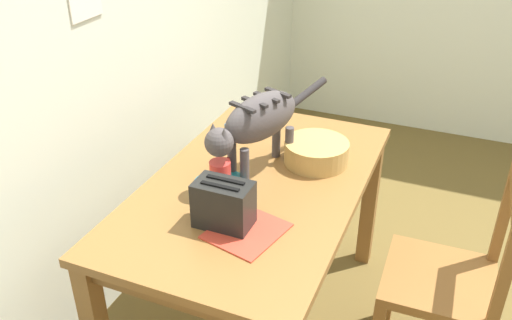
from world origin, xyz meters
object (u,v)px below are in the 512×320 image
object	(u,v)px
toaster	(224,204)
coffee_mug	(221,172)
saucer_bowl	(221,187)
wooden_chair_far	(451,279)
dining_table	(256,201)
wicker_basket	(316,152)
book_stack	(246,119)
magazine	(247,231)
cat	(257,122)

from	to	relation	value
toaster	coffee_mug	bearing A→B (deg)	28.54
saucer_bowl	wooden_chair_far	world-z (taller)	wooden_chair_far
dining_table	wicker_basket	size ratio (longest dim) A/B	5.07
toaster	book_stack	bearing A→B (deg)	18.21
saucer_bowl	toaster	xyz separation A→B (m)	(-0.19, -0.11, 0.07)
book_stack	coffee_mug	bearing A→B (deg)	-165.60
saucer_bowl	toaster	world-z (taller)	toaster
toaster	magazine	bearing A→B (deg)	-94.64
magazine	toaster	distance (m)	0.12
saucer_bowl	wicker_basket	xyz separation A→B (m)	(0.36, -0.27, 0.03)
coffee_mug	cat	bearing A→B (deg)	-21.86
dining_table	book_stack	distance (m)	0.55
saucer_bowl	magazine	size ratio (longest dim) A/B	0.83
cat	wooden_chair_far	bearing A→B (deg)	-158.78
saucer_bowl	wooden_chair_far	xyz separation A→B (m)	(0.19, -0.89, -0.31)
saucer_bowl	book_stack	bearing A→B (deg)	14.30
saucer_bowl	book_stack	xyz separation A→B (m)	(0.59, 0.15, 0.01)
saucer_bowl	wooden_chair_far	distance (m)	0.96
dining_table	saucer_bowl	bearing A→B (deg)	139.29
wicker_basket	magazine	bearing A→B (deg)	172.33
book_stack	saucer_bowl	bearing A→B (deg)	-165.70
wooden_chair_far	saucer_bowl	bearing A→B (deg)	100.38
wicker_basket	toaster	world-z (taller)	toaster
magazine	cat	bearing A→B (deg)	30.63
dining_table	toaster	xyz separation A→B (m)	(-0.31, -0.01, 0.18)
cat	wicker_basket	bearing A→B (deg)	-117.76
dining_table	book_stack	xyz separation A→B (m)	(0.47, 0.25, 0.12)
book_stack	wicker_basket	distance (m)	0.48
coffee_mug	toaster	bearing A→B (deg)	-151.46
cat	book_stack	distance (m)	0.50
dining_table	toaster	distance (m)	0.36
dining_table	magazine	distance (m)	0.34
saucer_bowl	book_stack	size ratio (longest dim) A/B	1.03
cat	book_stack	world-z (taller)	cat
saucer_bowl	magazine	xyz separation A→B (m)	(-0.20, -0.20, -0.02)
magazine	wicker_basket	distance (m)	0.57
book_stack	wicker_basket	bearing A→B (deg)	-118.36
dining_table	wooden_chair_far	bearing A→B (deg)	-84.87
coffee_mug	book_stack	xyz separation A→B (m)	(0.58, 0.15, -0.06)
wooden_chair_far	dining_table	bearing A→B (deg)	93.65
saucer_bowl	magazine	world-z (taller)	saucer_bowl
book_stack	toaster	world-z (taller)	toaster
dining_table	wooden_chair_far	distance (m)	0.82
cat	toaster	distance (m)	0.41
wicker_basket	saucer_bowl	bearing A→B (deg)	142.93
dining_table	wicker_basket	xyz separation A→B (m)	(0.24, -0.17, 0.14)
saucer_bowl	toaster	bearing A→B (deg)	-150.98
magazine	book_stack	distance (m)	0.86
book_stack	wicker_basket	world-z (taller)	wicker_basket
cat	dining_table	bearing A→B (deg)	129.97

